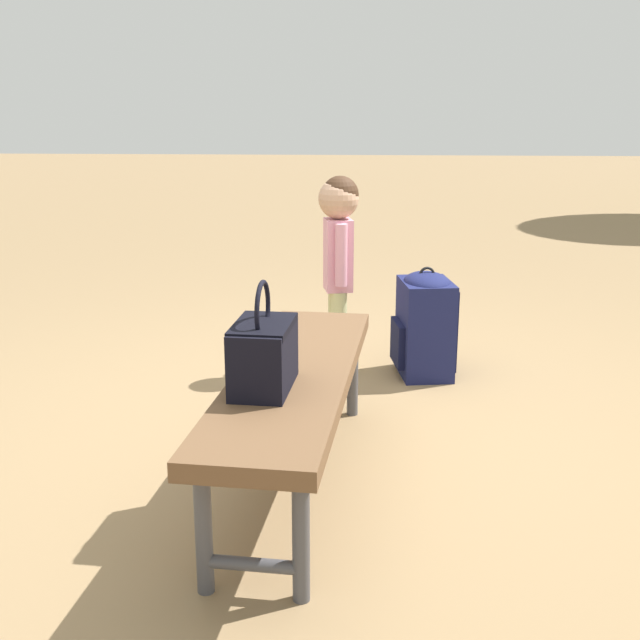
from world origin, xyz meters
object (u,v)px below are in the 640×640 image
at_px(child_standing, 338,242).
at_px(backpack_large, 425,321).
at_px(park_bench, 295,384).
at_px(handbag, 263,352).

bearing_deg(child_standing, backpack_large, -97.56).
distance_m(park_bench, backpack_large, 1.39).
height_order(handbag, child_standing, child_standing).
height_order(park_bench, child_standing, child_standing).
height_order(child_standing, backpack_large, child_standing).
relative_size(handbag, child_standing, 0.36).
xyz_separation_m(park_bench, backpack_large, (1.27, -0.55, -0.11)).
bearing_deg(park_bench, handbag, 158.40).
bearing_deg(handbag, backpack_large, -23.16).
xyz_separation_m(park_bench, handbag, (-0.20, 0.08, 0.18)).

